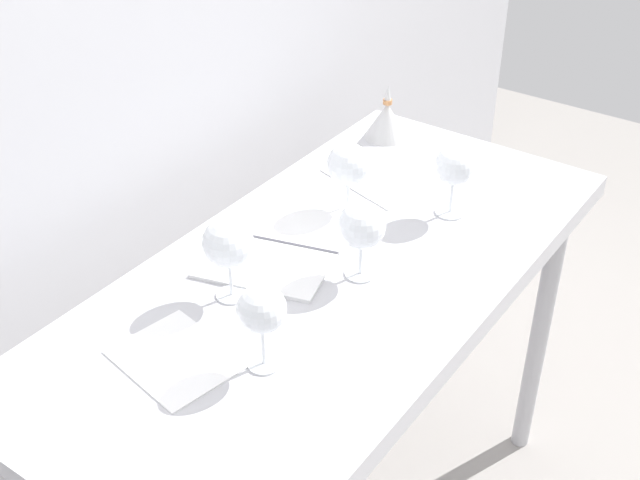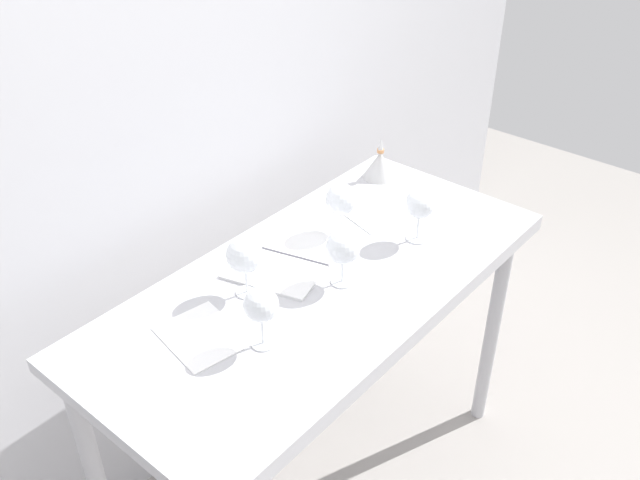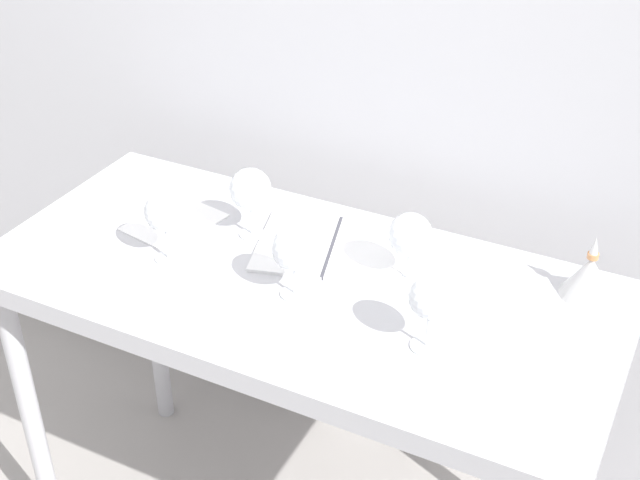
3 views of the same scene
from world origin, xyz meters
TOP-DOWN VIEW (x-y plane):
  - back_wall at (0.00, 0.49)m, footprint 3.80×0.04m
  - steel_counter at (0.00, -0.01)m, footprint 1.40×0.65m
  - wine_glass_near_right at (0.33, -0.10)m, footprint 0.09×0.09m
  - wine_glass_far_left at (-0.18, 0.10)m, footprint 0.10×0.10m
  - wine_glass_near_left at (-0.30, -0.07)m, footprint 0.09×0.09m
  - wine_glass_near_center at (0.02, -0.06)m, footprint 0.10×0.10m
  - wine_glass_far_right at (0.22, 0.09)m, footprint 0.09×0.09m
  - open_notebook at (0.01, 0.13)m, footprint 0.40×0.34m
  - tasting_sheet_upper at (0.38, 0.11)m, footprint 0.24×0.28m
  - tasting_sheet_lower at (-0.37, 0.06)m, footprint 0.20×0.24m
  - decanter_funnel at (0.57, 0.21)m, footprint 0.11×0.11m

SIDE VIEW (x-z plane):
  - steel_counter at x=0.00m, z-range 0.34..1.24m
  - tasting_sheet_upper at x=0.38m, z-range 0.90..0.90m
  - tasting_sheet_lower at x=-0.37m, z-range 0.90..0.90m
  - open_notebook at x=0.01m, z-range 0.90..0.91m
  - decanter_funnel at x=0.57m, z-range 0.88..1.02m
  - wine_glass_far_right at x=0.22m, z-range 0.93..1.09m
  - wine_glass_near_center at x=0.02m, z-range 0.93..1.10m
  - wine_glass_near_right at x=0.33m, z-range 0.93..1.10m
  - wine_glass_near_left at x=-0.30m, z-range 0.94..1.10m
  - wine_glass_far_left at x=-0.18m, z-range 0.93..1.11m
  - back_wall at x=0.00m, z-range 0.00..2.60m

